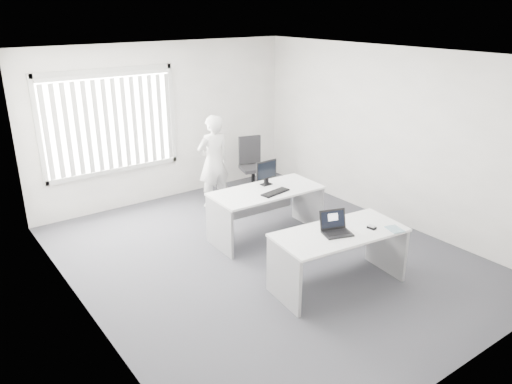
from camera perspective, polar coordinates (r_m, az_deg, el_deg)
ground at (r=7.20m, az=1.03°, el=-7.38°), size 6.00×6.00×0.00m
wall_back at (r=9.14m, az=-10.43°, el=7.79°), size 5.00×0.02×2.80m
wall_front at (r=4.79m, az=23.45°, el=-5.61°), size 5.00×0.02×2.80m
wall_left at (r=5.59m, az=-19.76°, el=-1.37°), size 0.02×6.00×2.80m
wall_right at (r=8.35m, az=14.99°, el=6.22°), size 0.02×6.00×2.80m
ceiling at (r=6.38m, az=1.20°, el=15.42°), size 5.00×6.00×0.02m
window at (r=8.70m, az=-16.33°, el=7.67°), size 2.32×0.06×1.76m
blinds at (r=8.65m, az=-16.17°, el=7.41°), size 2.20×0.10×1.50m
desk_near at (r=6.34m, az=9.43°, el=-6.20°), size 1.75×0.97×0.76m
desk_far at (r=7.57m, az=1.16°, el=-1.28°), size 1.72×0.86×0.77m
office_chair at (r=9.61m, az=-0.42°, el=2.08°), size 0.73×0.73×1.03m
person at (r=8.71m, az=-4.88°, el=3.49°), size 0.61×0.41×1.64m
laptop at (r=6.11m, az=9.35°, el=-3.68°), size 0.42×0.40×0.27m
paper_sheet at (r=6.37m, az=12.65°, el=-4.17°), size 0.36×0.28×0.00m
mouse at (r=6.39m, az=13.09°, el=-3.92°), size 0.08×0.12×0.05m
booklet at (r=6.45m, az=15.57°, el=-4.11°), size 0.21×0.26×0.01m
keyboard at (r=7.37m, az=2.23°, el=-0.05°), size 0.49×0.23×0.02m
monitor at (r=7.65m, az=1.18°, el=2.21°), size 0.39×0.13×0.38m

